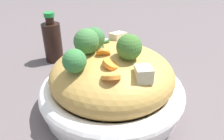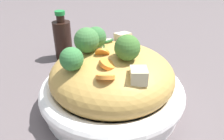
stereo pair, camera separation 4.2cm
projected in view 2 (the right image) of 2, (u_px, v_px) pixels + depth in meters
The scene contains 8 objects.
ground_plane at pixel (112, 104), 0.46m from camera, with size 3.00×3.00×0.00m, color #594E51.
serving_bowl at pixel (112, 93), 0.45m from camera, with size 0.29×0.29×0.06m.
noodle_heap at pixel (112, 75), 0.43m from camera, with size 0.24×0.24×0.10m.
broccoli_florets at pixel (97, 45), 0.38m from camera, with size 0.15×0.12×0.06m.
carrot_coins at pixel (116, 58), 0.38m from camera, with size 0.08×0.13×0.03m.
zucchini_slices at pixel (98, 45), 0.43m from camera, with size 0.07×0.09×0.04m.
chicken_chunks at pixel (128, 52), 0.42m from camera, with size 0.06×0.19×0.03m.
soy_sauce_bottle at pixel (63, 39), 0.63m from camera, with size 0.05×0.05×0.14m.
Camera 2 is at (0.01, -0.37, 0.29)m, focal length 35.32 mm.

